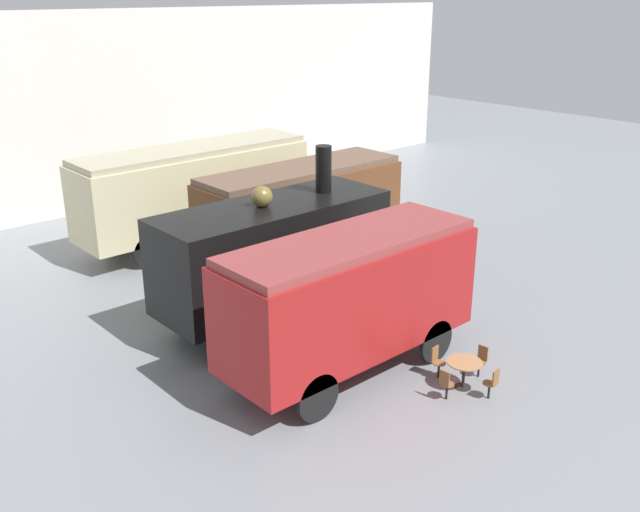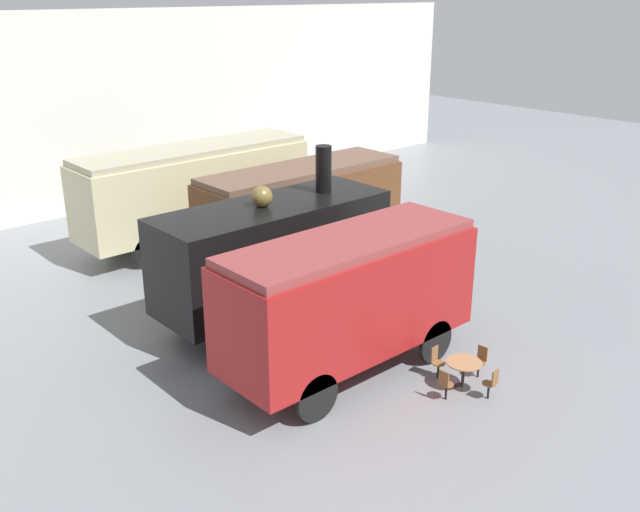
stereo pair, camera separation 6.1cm
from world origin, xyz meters
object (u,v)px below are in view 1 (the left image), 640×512
Objects in this scene: passenger_coach_vintage at (194,186)px; steam_locomotive at (274,250)px; cafe_chair_0 at (437,360)px; cafe_table_near at (464,367)px; visitor_person at (433,294)px; streamlined_locomotive at (367,288)px; passenger_coach_wooden at (301,202)px.

passenger_coach_vintage is 1.30× the size of steam_locomotive.
passenger_coach_vintage is 11.19× the size of cafe_chair_0.
passenger_coach_vintage reaches higher than cafe_table_near.
cafe_table_near is 3.88m from visitor_person.
steam_locomotive is 3.98m from streamlined_locomotive.
steam_locomotive is (-2.12, -7.84, -0.06)m from passenger_coach_vintage.
streamlined_locomotive is (-4.16, -7.63, 0.08)m from passenger_coach_wooden.
visitor_person is (2.43, 2.22, 0.48)m from cafe_chair_0.
streamlined_locomotive reaches higher than visitor_person.
streamlined_locomotive is 2.70m from cafe_chair_0.
cafe_table_near is (1.00, -2.62, -1.68)m from streamlined_locomotive.
passenger_coach_wooden is 0.93× the size of streamlined_locomotive.
streamlined_locomotive is 3.27m from cafe_table_near.
cafe_chair_0 is (0.93, -1.78, -1.79)m from streamlined_locomotive.
steam_locomotive is at bearing -139.11° from passenger_coach_wooden.
passenger_coach_vintage is 5.41× the size of visitor_person.
passenger_coach_wooden is at bearing -63.47° from passenger_coach_vintage.
passenger_coach_wooden is 10.84m from cafe_table_near.
steam_locomotive is 8.64× the size of cafe_chair_0.
passenger_coach_vintage is at bearing 80.06° from streamlined_locomotive.
cafe_table_near is at bearing -107.13° from passenger_coach_wooden.
cafe_chair_0 is at bearing -94.80° from passenger_coach_vintage.
streamlined_locomotive is (-2.07, -11.82, -0.07)m from passenger_coach_vintage.
passenger_coach_wooden is 9.58× the size of cafe_chair_0.
passenger_coach_wooden is at bearing 72.87° from cafe_table_near.
passenger_coach_wooden is at bearing 83.64° from visitor_person.
visitor_person is at bearing 7.39° from streamlined_locomotive.
visitor_person is at bearing -96.36° from passenger_coach_wooden.
cafe_chair_0 is 3.33m from visitor_person.
passenger_coach_vintage is at bearing 74.88° from steam_locomotive.
passenger_coach_wooden is at bearing 40.89° from steam_locomotive.
visitor_person reaches higher than cafe_chair_0.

